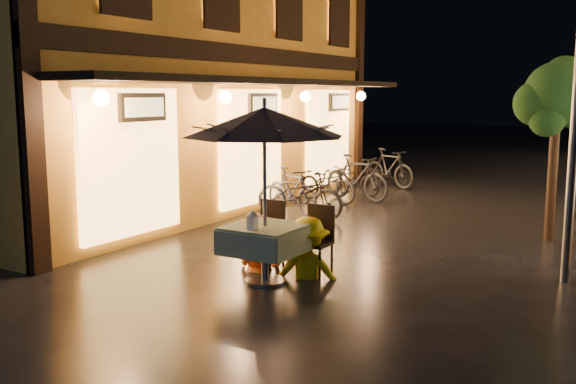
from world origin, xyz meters
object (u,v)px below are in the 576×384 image
Objects in this scene: cafe_table at (265,240)px; patio_umbrella at (264,122)px; person_orange at (260,216)px; table_lantern at (252,219)px; bicycle_0 at (299,194)px; person_yellow at (308,219)px.

patio_umbrella is at bearing -20.56° from cafe_table.
cafe_table is at bearing 131.31° from person_orange.
table_lantern is 4.80m from bicycle_0.
person_orange is (-0.45, 0.86, -0.15)m from table_lantern.
cafe_table is 0.68m from person_yellow.
patio_umbrella reaches higher than person_orange.
bicycle_0 is (-1.39, 3.56, -0.27)m from person_orange.
person_orange is 3.83m from bicycle_0.
person_yellow is at bearing 55.44° from patio_umbrella.
cafe_table is 0.61× the size of person_yellow.
person_orange is at bearing 117.46° from table_lantern.
person_yellow is 4.22m from bicycle_0.
bicycle_0 is (-1.83, 4.12, -1.64)m from patio_umbrella.
table_lantern is (0.00, -0.29, 0.33)m from cafe_table.
patio_umbrella is 9.84× the size of table_lantern.
person_orange is at bearing -161.92° from bicycle_0.
bicycle_0 is (-1.83, 4.12, -0.08)m from cafe_table.
patio_umbrella reaches higher than table_lantern.
cafe_table is 0.64× the size of person_orange.
cafe_table is at bearing -159.24° from bicycle_0.
bicycle_0 is at bearing 113.95° from cafe_table.
bicycle_0 reaches higher than cafe_table.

